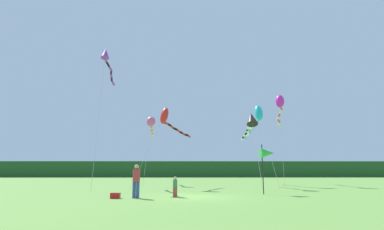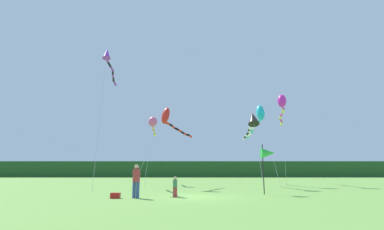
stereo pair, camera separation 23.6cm
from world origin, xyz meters
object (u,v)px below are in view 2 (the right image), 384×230
(person_child, at_px, (174,186))
(kite_purple, at_px, (107,60))
(kite_cyan, at_px, (258,116))
(kite_rainbow, at_px, (152,123))
(kite_red, at_px, (167,119))
(kite_black, at_px, (251,120))
(cooler_box, at_px, (114,196))
(banner_flag_pole, at_px, (267,154))
(kite_magenta, at_px, (281,104))
(person_adult, at_px, (135,179))

(person_child, distance_m, kite_purple, 15.27)
(kite_cyan, bearing_deg, kite_rainbow, 172.78)
(kite_purple, relative_size, kite_cyan, 1.23)
(kite_red, bearing_deg, kite_black, 2.92)
(person_child, relative_size, cooler_box, 2.27)
(kite_rainbow, xyz_separation_m, kite_cyan, (11.23, -1.42, 0.56))
(banner_flag_pole, bearing_deg, kite_magenta, 67.94)
(kite_purple, height_order, kite_cyan, kite_purple)
(cooler_box, relative_size, kite_cyan, 0.05)
(cooler_box, distance_m, banner_flag_pole, 9.87)
(kite_rainbow, bearing_deg, kite_black, -28.33)
(banner_flag_pole, xyz_separation_m, kite_cyan, (2.03, 10.78, 4.48))
(kite_cyan, bearing_deg, kite_purple, -163.02)
(person_child, xyz_separation_m, kite_cyan, (7.96, 12.89, 6.43))
(person_child, distance_m, kite_cyan, 16.46)
(kite_magenta, bearing_deg, kite_black, -131.48)
(kite_black, bearing_deg, kite_magenta, 48.52)
(kite_cyan, distance_m, kite_black, 4.25)
(person_adult, xyz_separation_m, kite_black, (8.60, 9.52, 4.95))
(person_adult, relative_size, banner_flag_pole, 0.58)
(person_child, xyz_separation_m, kite_magenta, (10.70, 13.89, 7.92))
(person_child, height_order, kite_cyan, kite_cyan)
(kite_purple, relative_size, kite_black, 1.72)
(person_child, xyz_separation_m, kite_black, (6.45, 9.07, 5.33))
(kite_rainbow, bearing_deg, kite_cyan, -7.22)
(kite_magenta, height_order, kite_black, kite_magenta)
(kite_red, bearing_deg, kite_purple, -177.14)
(kite_magenta, bearing_deg, kite_cyan, -160.05)
(cooler_box, height_order, kite_rainbow, kite_rainbow)
(kite_red, bearing_deg, cooler_box, -102.61)
(kite_cyan, height_order, kite_black, kite_cyan)
(person_adult, xyz_separation_m, kite_purple, (-4.57, 8.86, 10.45))
(kite_red, distance_m, kite_black, 7.61)
(banner_flag_pole, relative_size, kite_cyan, 0.32)
(kite_purple, xyz_separation_m, kite_cyan, (14.68, 4.48, -4.41))
(kite_red, bearing_deg, kite_cyan, 24.76)
(person_adult, distance_m, kite_red, 10.46)
(banner_flag_pole, height_order, kite_cyan, kite_cyan)
(person_child, relative_size, banner_flag_pole, 0.36)
(person_adult, bearing_deg, kite_rainbow, 94.34)
(kite_red, distance_m, kite_purple, 7.79)
(person_adult, height_order, kite_black, kite_black)
(kite_rainbow, xyz_separation_m, kite_magenta, (13.97, -0.43, 2.05))
(cooler_box, relative_size, kite_black, 0.07)
(person_adult, distance_m, kite_purple, 14.44)
(kite_magenta, height_order, kite_cyan, kite_magenta)
(kite_magenta, bearing_deg, kite_purple, -162.55)
(person_adult, height_order, kite_magenta, kite_magenta)
(kite_cyan, bearing_deg, person_child, -121.70)
(kite_magenta, bearing_deg, banner_flag_pole, -112.06)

